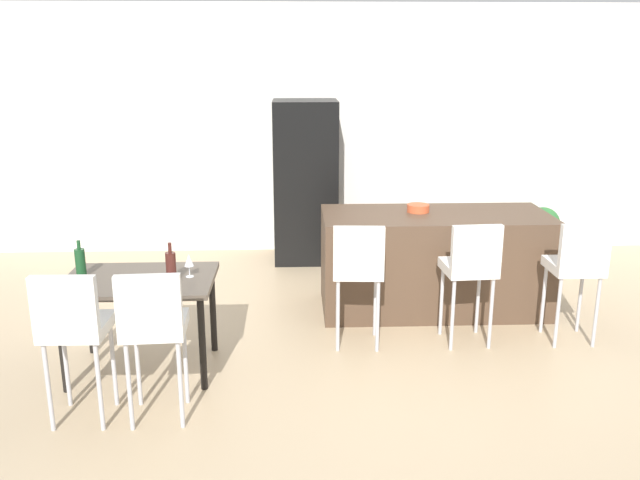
% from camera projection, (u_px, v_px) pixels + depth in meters
% --- Properties ---
extents(ground_plane, '(10.00, 10.00, 0.00)m').
position_uv_depth(ground_plane, '(398.00, 348.00, 5.47)').
color(ground_plane, tan).
extents(back_wall, '(10.00, 0.12, 2.90)m').
position_uv_depth(back_wall, '(364.00, 131.00, 7.94)').
color(back_wall, silver).
rests_on(back_wall, ground_plane).
extents(kitchen_island, '(2.08, 0.90, 0.92)m').
position_uv_depth(kitchen_island, '(434.00, 262.00, 6.23)').
color(kitchen_island, '#4C3828').
rests_on(kitchen_island, ground_plane).
extents(bar_chair_left, '(0.42, 0.42, 1.05)m').
position_uv_depth(bar_chair_left, '(358.00, 266.00, 5.33)').
color(bar_chair_left, silver).
rests_on(bar_chair_left, ground_plane).
extents(bar_chair_middle, '(0.42, 0.42, 1.05)m').
position_uv_depth(bar_chair_middle, '(471.00, 264.00, 5.37)').
color(bar_chair_middle, silver).
rests_on(bar_chair_middle, ground_plane).
extents(bar_chair_right, '(0.40, 0.40, 1.05)m').
position_uv_depth(bar_chair_right, '(577.00, 263.00, 5.40)').
color(bar_chair_right, silver).
rests_on(bar_chair_right, ground_plane).
extents(dining_table, '(1.10, 0.77, 0.74)m').
position_uv_depth(dining_table, '(139.00, 289.00, 4.93)').
color(dining_table, '#4C4238').
rests_on(dining_table, ground_plane).
extents(dining_chair_near, '(0.41, 0.41, 1.05)m').
position_uv_depth(dining_chair_near, '(73.00, 323.00, 4.19)').
color(dining_chair_near, silver).
rests_on(dining_chair_near, ground_plane).
extents(dining_chair_far, '(0.42, 0.42, 1.05)m').
position_uv_depth(dining_chair_far, '(153.00, 322.00, 4.21)').
color(dining_chair_far, silver).
rests_on(dining_chair_far, ground_plane).
extents(wine_bottle_inner, '(0.07, 0.07, 0.30)m').
position_uv_depth(wine_bottle_inner, '(171.00, 266.00, 4.80)').
color(wine_bottle_inner, '#471E19').
rests_on(wine_bottle_inner, dining_table).
extents(wine_bottle_middle, '(0.08, 0.08, 0.28)m').
position_uv_depth(wine_bottle_middle, '(80.00, 262.00, 4.91)').
color(wine_bottle_middle, '#194723').
rests_on(wine_bottle_middle, dining_table).
extents(wine_glass_left, '(0.07, 0.07, 0.17)m').
position_uv_depth(wine_glass_left, '(189.00, 261.00, 4.91)').
color(wine_glass_left, silver).
rests_on(wine_glass_left, dining_table).
extents(refrigerator, '(0.72, 0.68, 1.84)m').
position_uv_depth(refrigerator, '(306.00, 182.00, 7.63)').
color(refrigerator, black).
rests_on(refrigerator, ground_plane).
extents(fruit_bowl, '(0.21, 0.21, 0.07)m').
position_uv_depth(fruit_bowl, '(418.00, 208.00, 6.17)').
color(fruit_bowl, '#C6512D').
rests_on(fruit_bowl, kitchen_island).
extents(potted_plant, '(0.39, 0.39, 0.59)m').
position_uv_depth(potted_plant, '(543.00, 228.00, 7.89)').
color(potted_plant, beige).
rests_on(potted_plant, ground_plane).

